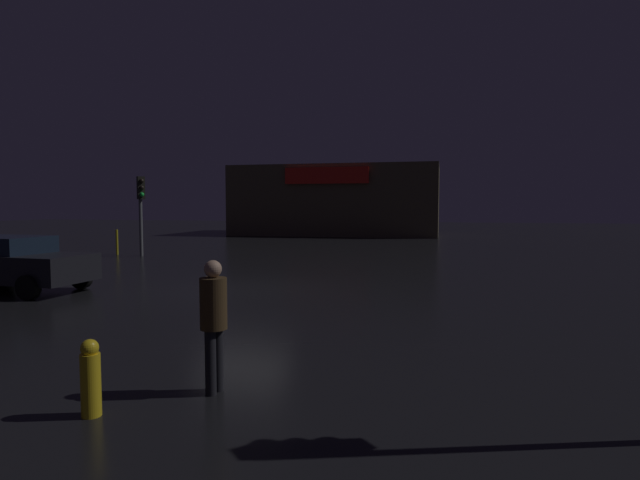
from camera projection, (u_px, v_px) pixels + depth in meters
name	position (u px, v px, depth m)	size (l,w,h in m)	color
ground_plane	(244.00, 289.00, 14.54)	(120.00, 120.00, 0.00)	black
store_building	(339.00, 201.00, 42.46)	(16.17, 9.48, 5.48)	brown
traffic_signal_main	(141.00, 201.00, 23.69)	(0.42, 0.42, 3.70)	#595B60
car_near	(13.00, 263.00, 14.05)	(4.22, 2.21, 1.51)	black
pedestrian	(214.00, 316.00, 6.41)	(0.39, 0.39, 1.69)	black
fire_hydrant	(91.00, 378.00, 5.74)	(0.22, 0.22, 0.88)	gold
bollard_kerb_a	(117.00, 242.00, 24.55)	(0.11, 0.11, 1.21)	gold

